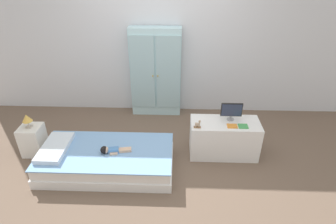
% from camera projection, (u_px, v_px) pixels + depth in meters
% --- Properties ---
extents(ground_plane, '(10.00, 10.00, 0.02)m').
position_uv_depth(ground_plane, '(155.00, 165.00, 3.84)').
color(ground_plane, brown).
extents(back_wall, '(6.40, 0.05, 2.70)m').
position_uv_depth(back_wall, '(161.00, 35.00, 4.51)').
color(back_wall, silver).
rests_on(back_wall, ground_plane).
extents(bed, '(1.72, 0.87, 0.29)m').
position_uv_depth(bed, '(107.00, 159.00, 3.70)').
color(bed, white).
rests_on(bed, ground_plane).
extents(pillow, '(0.32, 0.62, 0.06)m').
position_uv_depth(pillow, '(55.00, 147.00, 3.63)').
color(pillow, silver).
rests_on(pillow, bed).
extents(doll, '(0.39, 0.15, 0.10)m').
position_uv_depth(doll, '(110.00, 150.00, 3.58)').
color(doll, '#4C84C6').
rests_on(doll, bed).
extents(nightstand, '(0.29, 0.29, 0.43)m').
position_uv_depth(nightstand, '(33.00, 140.00, 3.95)').
color(nightstand, white).
rests_on(nightstand, ground_plane).
extents(table_lamp, '(0.13, 0.13, 0.20)m').
position_uv_depth(table_lamp, '(27.00, 119.00, 3.77)').
color(table_lamp, '#B7B2AD').
rests_on(table_lamp, nightstand).
extents(wardrobe, '(0.83, 0.25, 1.51)m').
position_uv_depth(wardrobe, '(156.00, 73.00, 4.68)').
color(wardrobe, silver).
rests_on(wardrobe, ground_plane).
extents(tv_stand, '(0.93, 0.43, 0.52)m').
position_uv_depth(tv_stand, '(224.00, 138.00, 3.92)').
color(tv_stand, white).
rests_on(tv_stand, ground_plane).
extents(tv_monitor, '(0.29, 0.10, 0.25)m').
position_uv_depth(tv_monitor, '(232.00, 110.00, 3.77)').
color(tv_monitor, '#99999E').
rests_on(tv_monitor, tv_stand).
extents(rocking_horse_toy, '(0.09, 0.04, 0.11)m').
position_uv_depth(rocking_horse_toy, '(198.00, 124.00, 3.65)').
color(rocking_horse_toy, '#8E6642').
rests_on(rocking_horse_toy, tv_stand).
extents(book_orange, '(0.13, 0.10, 0.01)m').
position_uv_depth(book_orange, '(232.00, 126.00, 3.70)').
color(book_orange, orange).
rests_on(book_orange, tv_stand).
extents(book_green, '(0.12, 0.11, 0.01)m').
position_uv_depth(book_green, '(243.00, 126.00, 3.69)').
color(book_green, '#429E51').
rests_on(book_green, tv_stand).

